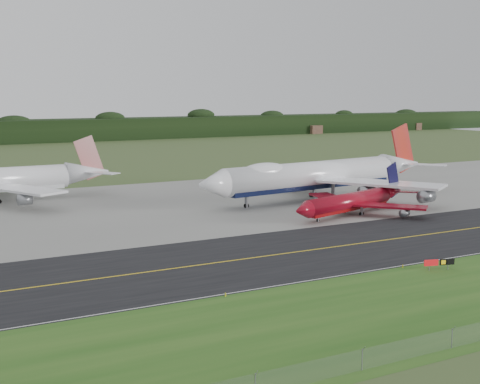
# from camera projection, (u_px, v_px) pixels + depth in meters

# --- Properties ---
(ground) EXTENTS (600.00, 600.00, 0.00)m
(ground) POSITION_uv_depth(u_px,v_px,m) (325.00, 242.00, 121.11)
(ground) COLOR #3C4C23
(ground) RESTS_ON ground
(grass_verge) EXTENTS (400.00, 30.00, 0.01)m
(grass_verge) POSITION_uv_depth(u_px,v_px,m) (476.00, 292.00, 90.65)
(grass_verge) COLOR #235318
(grass_verge) RESTS_ON ground
(taxiway) EXTENTS (400.00, 32.00, 0.02)m
(taxiway) POSITION_uv_depth(u_px,v_px,m) (339.00, 246.00, 117.63)
(taxiway) COLOR black
(taxiway) RESTS_ON ground
(apron) EXTENTS (400.00, 78.00, 0.01)m
(apron) POSITION_uv_depth(u_px,v_px,m) (205.00, 202.00, 165.49)
(apron) COLOR gray
(apron) RESTS_ON ground
(taxiway_centreline) EXTENTS (400.00, 0.40, 0.00)m
(taxiway_centreline) POSITION_uv_depth(u_px,v_px,m) (339.00, 246.00, 117.62)
(taxiway_centreline) COLOR yellow
(taxiway_centreline) RESTS_ON taxiway
(taxiway_edge_line) EXTENTS (400.00, 0.25, 0.00)m
(taxiway_edge_line) POSITION_uv_depth(u_px,v_px,m) (399.00, 266.00, 104.13)
(taxiway_edge_line) COLOR silver
(taxiway_edge_line) RESTS_ON taxiway
(horizon_treeline) EXTENTS (700.00, 25.00, 12.00)m
(horizon_treeline) POSITION_uv_depth(u_px,v_px,m) (27.00, 132.00, 358.55)
(horizon_treeline) COLOR black
(horizon_treeline) RESTS_ON ground
(jet_ba_747) EXTENTS (72.98, 60.02, 18.35)m
(jet_ba_747) POSITION_uv_depth(u_px,v_px,m) (319.00, 175.00, 168.08)
(jet_ba_747) COLOR white
(jet_ba_747) RESTS_ON ground
(jet_red_737) EXTENTS (38.12, 30.35, 10.48)m
(jet_red_737) POSITION_uv_depth(u_px,v_px,m) (354.00, 201.00, 148.40)
(jet_red_737) COLOR maroon
(jet_red_737) RESTS_ON ground
(taxiway_sign) EXTENTS (4.85, 1.56, 1.66)m
(taxiway_sign) POSITION_uv_depth(u_px,v_px,m) (439.00, 262.00, 101.91)
(taxiway_sign) COLOR slate
(taxiway_sign) RESTS_ON ground
(edge_marker_left) EXTENTS (0.16, 0.16, 0.50)m
(edge_marker_left) POSITION_uv_depth(u_px,v_px,m) (226.00, 295.00, 88.72)
(edge_marker_left) COLOR yellow
(edge_marker_left) RESTS_ON ground
(edge_marker_center) EXTENTS (0.16, 0.16, 0.50)m
(edge_marker_center) POSITION_uv_depth(u_px,v_px,m) (403.00, 266.00, 103.20)
(edge_marker_center) COLOR yellow
(edge_marker_center) RESTS_ON ground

